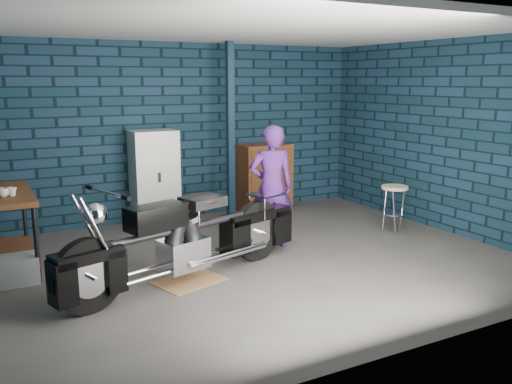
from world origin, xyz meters
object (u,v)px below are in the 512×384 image
storage_bin (14,270)px  tool_chest (265,178)px  person (271,187)px  shop_stool (394,209)px  locker (155,178)px  workbench (6,231)px  motorcycle (188,230)px

storage_bin → tool_chest: bearing=22.5°
person → tool_chest: bearing=-98.7°
tool_chest → shop_stool: size_ratio=1.64×
locker → storage_bin: bearing=-141.8°
shop_stool → locker: bearing=144.8°
workbench → person: size_ratio=0.88×
workbench → locker: bearing=28.5°
workbench → tool_chest: (3.99, 1.15, 0.10)m
workbench → shop_stool: bearing=-9.9°
person → storage_bin: person is taller
workbench → shop_stool: workbench is taller
motorcycle → storage_bin: (-1.67, 0.81, -0.42)m
person → locker: bearing=-43.0°
person → motorcycle: bearing=43.7°
person → storage_bin: 3.15m
workbench → motorcycle: bearing=-37.7°
workbench → locker: 2.42m
motorcycle → locker: 2.50m
storage_bin → shop_stool: bearing=-4.2°
workbench → person: person is taller
motorcycle → tool_chest: (2.30, 2.46, -0.01)m
motorcycle → locker: locker is taller
locker → shop_stool: bearing=-35.2°
shop_stool → storage_bin: bearing=175.8°
locker → workbench: bearing=-151.5°
storage_bin → shop_stool: size_ratio=0.71×
person → tool_chest: person is taller
workbench → person: (3.10, -0.63, 0.34)m
person → tool_chest: (0.90, 1.78, -0.24)m
motorcycle → tool_chest: bearing=30.5°
tool_chest → shop_stool: 2.25m
tool_chest → motorcycle: bearing=-133.1°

